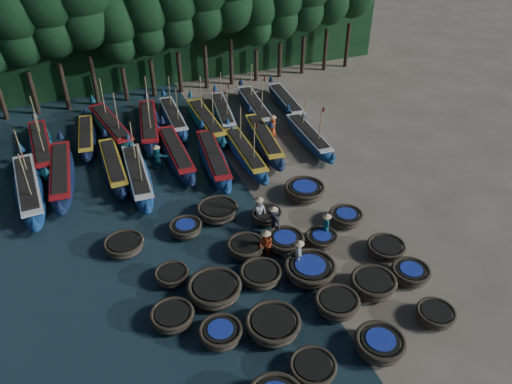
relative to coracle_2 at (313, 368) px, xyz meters
name	(u,v)px	position (x,y,z in m)	size (l,w,h in m)	color
ground	(274,227)	(2.37, 9.06, -0.36)	(120.00, 120.00, 0.00)	gray
foliage_wall	(165,22)	(2.37, 32.56, 4.64)	(40.00, 3.00, 10.00)	black
coracle_2	(313,368)	(0.00, 0.00, 0.00)	(2.25, 2.25, 0.64)	#4C3E2F
coracle_3	(380,345)	(3.01, -0.10, 0.11)	(2.47, 2.47, 0.82)	#4C3E2F
coracle_4	(435,315)	(6.25, 0.41, 0.00)	(1.74, 1.74, 0.64)	#4C3E2F
coracle_5	(221,333)	(-2.81, 2.94, 0.05)	(2.14, 2.14, 0.71)	#4C3E2F
coracle_6	(273,325)	(-0.62, 2.48, 0.09)	(2.87, 2.87, 0.80)	#4C3E2F
coracle_7	(337,304)	(2.51, 2.53, 0.09)	(2.44, 2.44, 0.79)	#4C3E2F
coracle_8	(373,284)	(4.66, 2.92, 0.12)	(2.60, 2.60, 0.84)	#4C3E2F
coracle_9	(410,273)	(6.75, 2.91, 0.06)	(1.89, 1.89, 0.74)	#4C3E2F
coracle_10	(172,317)	(-4.47, 4.60, 0.03)	(2.13, 2.13, 0.69)	#4C3E2F
coracle_11	(215,290)	(-2.29, 5.36, 0.12)	(2.99, 2.99, 0.85)	#4C3E2F
coracle_12	(261,275)	(0.08, 5.54, 0.04)	(2.26, 2.26, 0.70)	#4C3E2F
coracle_13	(310,270)	(2.39, 4.90, 0.11)	(2.61, 2.61, 0.82)	#4C3E2F
coracle_14	(386,248)	(6.75, 4.93, 0.01)	(1.98, 1.98, 0.66)	#4C3E2F
coracle_15	(172,275)	(-3.85, 7.14, 0.00)	(1.67, 1.67, 0.64)	#4C3E2F
coracle_16	(246,247)	(0.12, 7.62, 0.07)	(2.22, 2.22, 0.76)	#4C3E2F
coracle_17	(285,241)	(2.17, 7.33, 0.06)	(2.36, 2.36, 0.73)	#4C3E2F
coracle_18	(322,239)	(4.07, 6.84, 0.01)	(1.71, 1.71, 0.64)	#4C3E2F
coracle_19	(346,217)	(6.15, 7.91, 0.06)	(1.90, 1.90, 0.73)	#4C3E2F
coracle_20	(124,245)	(-5.59, 10.19, 0.02)	(2.08, 2.08, 0.68)	#4C3E2F
coracle_21	(186,228)	(-2.29, 10.37, 0.02)	(1.81, 1.81, 0.66)	#4C3E2F
coracle_22	(218,211)	(-0.23, 11.10, 0.08)	(2.88, 2.88, 0.79)	#4C3E2F
coracle_23	(266,216)	(2.17, 9.75, 0.03)	(2.00, 2.00, 0.68)	#4C3E2F
coracle_24	(304,191)	(5.19, 11.07, 0.09)	(2.53, 2.53, 0.79)	#4C3E2F
long_boat_0	(29,189)	(-9.94, 17.16, 0.25)	(2.13, 9.13, 3.89)	navy
long_boat_1	(61,174)	(-8.03, 18.15, 0.24)	(2.23, 9.03, 1.59)	#0F2039
long_boat_2	(114,166)	(-4.89, 18.03, 0.18)	(1.49, 8.06, 1.42)	#0F2039
long_boat_3	(138,175)	(-3.69, 16.29, 0.21)	(1.92, 8.55, 3.64)	navy
long_boat_4	(176,153)	(-0.79, 18.06, 0.21)	(1.61, 8.53, 1.50)	#0F2039
long_boat_5	(214,158)	(1.29, 16.46, 0.21)	(2.44, 8.56, 1.52)	navy
long_boat_6	(245,153)	(3.44, 16.33, 0.18)	(1.68, 8.13, 3.45)	navy
long_boat_7	(264,139)	(5.31, 17.60, 0.21)	(2.53, 8.53, 1.51)	#0F2039
long_boat_8	(308,136)	(8.43, 16.93, 0.17)	(1.75, 7.90, 3.36)	navy
long_boat_9	(42,147)	(-9.00, 22.15, 0.24)	(1.94, 8.94, 3.80)	#0E3E53
long_boat_10	(86,137)	(-6.03, 22.82, 0.12)	(2.02, 7.24, 1.28)	#0F2039
long_boat_11	(111,127)	(-4.21, 23.45, 0.24)	(3.03, 8.87, 3.82)	#0E3E53
long_boat_12	(149,125)	(-1.60, 22.66, 0.25)	(3.04, 8.92, 3.84)	#0F2039
long_boat_13	(173,117)	(0.39, 23.43, 0.16)	(1.69, 7.83, 3.33)	navy
long_boat_14	(206,121)	(2.42, 21.78, 0.21)	(1.50, 8.52, 3.62)	#0E3E53
long_boat_15	(223,113)	(4.09, 22.77, 0.17)	(2.58, 7.81, 3.36)	navy
long_boat_16	(255,107)	(6.67, 22.66, 0.21)	(2.26, 8.55, 3.65)	#0F2039
long_boat_17	(286,102)	(9.37, 22.72, 0.17)	(2.08, 7.92, 1.40)	#0F2039
fisherman_0	(259,210)	(1.74, 9.80, 0.51)	(0.91, 0.74, 1.81)	silver
fisherman_1	(326,226)	(4.46, 7.17, 0.53)	(0.52, 0.60, 1.75)	#175662
fisherman_2	(266,244)	(0.97, 7.03, 0.49)	(0.83, 0.94, 1.80)	#C8421A
fisherman_3	(273,221)	(2.03, 8.55, 0.55)	(0.97, 1.28, 1.96)	black
fisherman_4	(299,254)	(2.15, 5.72, 0.51)	(0.74, 1.02, 1.81)	silver
fisherman_5	(157,157)	(-2.15, 17.49, 0.49)	(1.57, 1.10, 1.83)	#175662
fisherman_6	(273,126)	(6.46, 18.68, 0.51)	(0.94, 0.92, 1.83)	#C8421A
tree_2	(13,19)	(-9.03, 29.06, 6.96)	(4.51, 4.51, 10.63)	black
tree_3	(46,6)	(-6.73, 29.06, 7.63)	(4.92, 4.92, 11.60)	black
tree_5	(116,27)	(-2.13, 29.06, 5.61)	(3.68, 3.68, 8.68)	black
tree_6	(145,15)	(0.17, 29.06, 6.28)	(4.09, 4.09, 9.65)	black
tree_7	(173,3)	(2.47, 29.06, 6.96)	(4.51, 4.51, 10.63)	black
tree_10	(256,12)	(9.37, 29.06, 5.61)	(3.68, 3.68, 8.68)	black
tree_11	(281,1)	(11.67, 29.06, 6.28)	(4.09, 4.09, 9.65)	black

